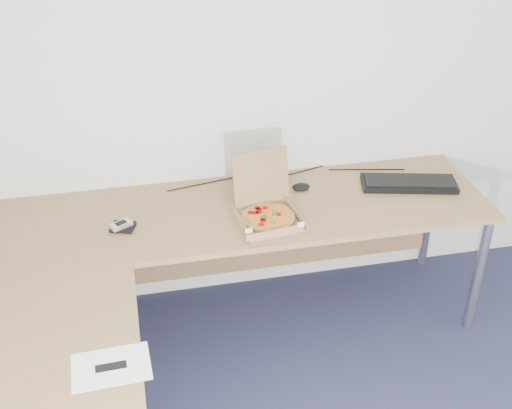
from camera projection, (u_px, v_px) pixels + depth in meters
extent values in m
cube|color=#967248|center=(241.00, 211.00, 3.26)|extent=(2.50, 0.70, 0.03)
cylinder|color=gray|center=(429.00, 216.00, 3.92)|extent=(0.05, 0.05, 0.70)
cube|color=#9E7C4F|center=(268.00, 221.00, 3.15)|extent=(0.29, 0.29, 0.01)
cube|color=#9E7C4F|center=(261.00, 178.00, 3.21)|extent=(0.29, 0.06, 0.28)
cylinder|color=#B38144|center=(268.00, 218.00, 3.14)|extent=(0.26, 0.26, 0.02)
cylinder|color=red|center=(268.00, 216.00, 3.14)|extent=(0.22, 0.22, 0.00)
cylinder|color=white|center=(270.00, 168.00, 3.49)|extent=(0.07, 0.07, 0.12)
cube|color=black|center=(409.00, 183.00, 3.44)|extent=(0.52, 0.29, 0.03)
ellipsoid|color=black|center=(301.00, 187.00, 3.41)|extent=(0.10, 0.07, 0.03)
cube|color=black|center=(123.00, 227.00, 3.09)|extent=(0.13, 0.12, 0.02)
cube|color=#B2B5BA|center=(121.00, 225.00, 3.08)|extent=(0.11, 0.10, 0.02)
cube|color=white|center=(111.00, 367.00, 2.33)|extent=(0.29, 0.21, 0.00)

